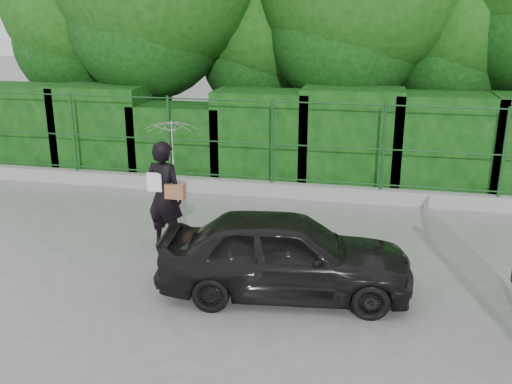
# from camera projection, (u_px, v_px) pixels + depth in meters

# --- Properties ---
(ground) EXTENTS (80.00, 80.00, 0.00)m
(ground) POSITION_uv_depth(u_px,v_px,m) (187.00, 287.00, 8.28)
(ground) COLOR gray
(kerb) EXTENTS (14.00, 0.25, 0.30)m
(kerb) POSITION_uv_depth(u_px,v_px,m) (254.00, 188.00, 12.43)
(kerb) COLOR #9E9E99
(kerb) RESTS_ON ground
(fence) EXTENTS (14.13, 0.06, 1.80)m
(fence) POSITION_uv_depth(u_px,v_px,m) (264.00, 141.00, 12.06)
(fence) COLOR #18431C
(fence) RESTS_ON kerb
(hedge) EXTENTS (14.20, 1.20, 2.24)m
(hedge) POSITION_uv_depth(u_px,v_px,m) (268.00, 138.00, 13.06)
(hedge) COLOR black
(hedge) RESTS_ON ground
(woman) EXTENTS (0.94, 0.86, 2.17)m
(woman) POSITION_uv_depth(u_px,v_px,m) (168.00, 169.00, 9.32)
(woman) COLOR black
(woman) RESTS_ON ground
(car) EXTENTS (3.66, 1.82, 1.20)m
(car) POSITION_uv_depth(u_px,v_px,m) (285.00, 254.00, 7.94)
(car) COLOR black
(car) RESTS_ON ground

